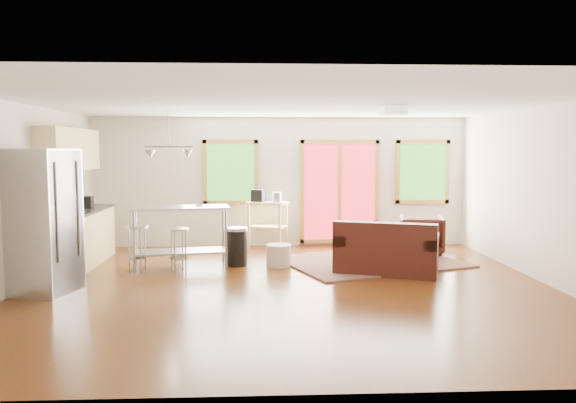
{
  "coord_description": "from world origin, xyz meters",
  "views": [
    {
      "loc": [
        -0.39,
        -7.81,
        1.96
      ],
      "look_at": [
        0.0,
        0.3,
        1.2
      ],
      "focal_mm": 35.0,
      "sensor_mm": 36.0,
      "label": 1
    }
  ],
  "objects_px": {
    "armchair": "(422,233)",
    "refrigerator": "(43,222)",
    "ottoman": "(356,246)",
    "island": "(180,226)",
    "rug": "(370,261)",
    "loveseat": "(386,252)",
    "kitchen_cart": "(267,208)",
    "coffee_table": "(393,240)"
  },
  "relations": [
    {
      "from": "armchair",
      "to": "refrigerator",
      "type": "height_order",
      "value": "refrigerator"
    },
    {
      "from": "ottoman",
      "to": "island",
      "type": "height_order",
      "value": "island"
    },
    {
      "from": "rug",
      "to": "loveseat",
      "type": "height_order",
      "value": "loveseat"
    },
    {
      "from": "loveseat",
      "to": "kitchen_cart",
      "type": "relative_size",
      "value": 1.53
    },
    {
      "from": "rug",
      "to": "island",
      "type": "height_order",
      "value": "island"
    },
    {
      "from": "rug",
      "to": "loveseat",
      "type": "xyz_separation_m",
      "value": [
        0.09,
        -0.84,
        0.32
      ]
    },
    {
      "from": "armchair",
      "to": "kitchen_cart",
      "type": "height_order",
      "value": "kitchen_cart"
    },
    {
      "from": "island",
      "to": "loveseat",
      "type": "bearing_deg",
      "value": -9.64
    },
    {
      "from": "kitchen_cart",
      "to": "refrigerator",
      "type": "bearing_deg",
      "value": -132.12
    },
    {
      "from": "refrigerator",
      "to": "island",
      "type": "bearing_deg",
      "value": 60.08
    },
    {
      "from": "rug",
      "to": "coffee_table",
      "type": "height_order",
      "value": "coffee_table"
    },
    {
      "from": "coffee_table",
      "to": "refrigerator",
      "type": "distance_m",
      "value": 5.72
    },
    {
      "from": "coffee_table",
      "to": "kitchen_cart",
      "type": "bearing_deg",
      "value": 149.99
    },
    {
      "from": "coffee_table",
      "to": "loveseat",
      "type": "bearing_deg",
      "value": -108.97
    },
    {
      "from": "loveseat",
      "to": "kitchen_cart",
      "type": "height_order",
      "value": "kitchen_cart"
    },
    {
      "from": "ottoman",
      "to": "refrigerator",
      "type": "relative_size",
      "value": 0.28
    },
    {
      "from": "coffee_table",
      "to": "rug",
      "type": "bearing_deg",
      "value": -154.57
    },
    {
      "from": "loveseat",
      "to": "kitchen_cart",
      "type": "distance_m",
      "value": 3.04
    },
    {
      "from": "loveseat",
      "to": "refrigerator",
      "type": "bearing_deg",
      "value": -148.76
    },
    {
      "from": "ottoman",
      "to": "refrigerator",
      "type": "height_order",
      "value": "refrigerator"
    },
    {
      "from": "armchair",
      "to": "ottoman",
      "type": "height_order",
      "value": "armchair"
    },
    {
      "from": "rug",
      "to": "coffee_table",
      "type": "bearing_deg",
      "value": 25.43
    },
    {
      "from": "armchair",
      "to": "refrigerator",
      "type": "bearing_deg",
      "value": 35.48
    },
    {
      "from": "island",
      "to": "kitchen_cart",
      "type": "height_order",
      "value": "kitchen_cart"
    },
    {
      "from": "ottoman",
      "to": "refrigerator",
      "type": "bearing_deg",
      "value": -151.87
    },
    {
      "from": "coffee_table",
      "to": "refrigerator",
      "type": "relative_size",
      "value": 0.59
    },
    {
      "from": "loveseat",
      "to": "coffee_table",
      "type": "bearing_deg",
      "value": 90.38
    },
    {
      "from": "island",
      "to": "ottoman",
      "type": "bearing_deg",
      "value": 16.43
    },
    {
      "from": "refrigerator",
      "to": "ottoman",
      "type": "bearing_deg",
      "value": 43.42
    },
    {
      "from": "ottoman",
      "to": "kitchen_cart",
      "type": "xyz_separation_m",
      "value": [
        -1.64,
        0.87,
        0.61
      ]
    },
    {
      "from": "coffee_table",
      "to": "island",
      "type": "height_order",
      "value": "island"
    },
    {
      "from": "loveseat",
      "to": "armchair",
      "type": "height_order",
      "value": "loveseat"
    },
    {
      "from": "refrigerator",
      "to": "kitchen_cart",
      "type": "distance_m",
      "value": 4.56
    },
    {
      "from": "armchair",
      "to": "ottoman",
      "type": "xyz_separation_m",
      "value": [
        -1.26,
        -0.1,
        -0.22
      ]
    },
    {
      "from": "loveseat",
      "to": "ottoman",
      "type": "distance_m",
      "value": 1.5
    },
    {
      "from": "coffee_table",
      "to": "refrigerator",
      "type": "height_order",
      "value": "refrigerator"
    },
    {
      "from": "coffee_table",
      "to": "island",
      "type": "bearing_deg",
      "value": -172.5
    },
    {
      "from": "kitchen_cart",
      "to": "ottoman",
      "type": "bearing_deg",
      "value": -27.87
    },
    {
      "from": "ottoman",
      "to": "loveseat",
      "type": "bearing_deg",
      "value": -80.9
    },
    {
      "from": "kitchen_cart",
      "to": "loveseat",
      "type": "bearing_deg",
      "value": -51.26
    },
    {
      "from": "ottoman",
      "to": "armchair",
      "type": "bearing_deg",
      "value": 4.45
    },
    {
      "from": "loveseat",
      "to": "coffee_table",
      "type": "xyz_separation_m",
      "value": [
        0.36,
        1.05,
        0.02
      ]
    }
  ]
}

